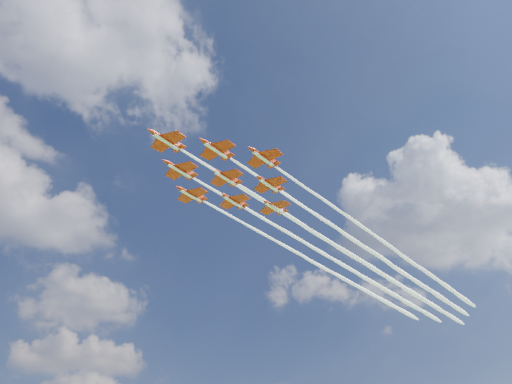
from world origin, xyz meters
TOP-DOWN VIEW (x-y plane):
  - jet_lead at (48.79, 20.23)m, footprint 134.11×56.00m
  - jet_row2_port at (61.74, 17.55)m, footprint 134.11×56.00m
  - jet_row2_starb at (56.48, 30.99)m, footprint 134.11×56.00m
  - jet_row3_port at (74.69, 14.88)m, footprint 134.11×56.00m
  - jet_row3_centre at (69.43, 28.31)m, footprint 134.11×56.00m
  - jet_row3_starb at (64.16, 41.75)m, footprint 134.11×56.00m
  - jet_row4_port at (82.38, 25.64)m, footprint 134.11×56.00m
  - jet_row4_starb at (77.11, 39.07)m, footprint 134.11×56.00m
  - jet_tail at (90.06, 36.40)m, footprint 134.11×56.00m

SIDE VIEW (x-z plane):
  - jet_lead at x=48.79m, z-range 84.18..87.16m
  - jet_row2_port at x=61.74m, z-range 84.18..87.16m
  - jet_row2_starb at x=56.48m, z-range 84.18..87.16m
  - jet_row3_port at x=74.69m, z-range 84.18..87.16m
  - jet_row3_centre at x=69.43m, z-range 84.18..87.16m
  - jet_row3_starb at x=64.16m, z-range 84.18..87.16m
  - jet_row4_port at x=82.38m, z-range 84.18..87.16m
  - jet_row4_starb at x=77.11m, z-range 84.18..87.16m
  - jet_tail at x=90.06m, z-range 84.18..87.16m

